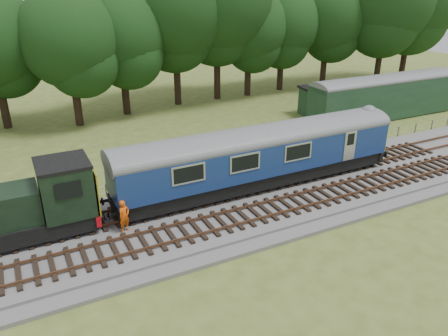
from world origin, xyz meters
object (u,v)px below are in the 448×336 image
dmu_railcar (260,152)px  caravan (398,96)px  shunter_loco (8,212)px  worker (124,216)px  parked_coach (385,94)px

dmu_railcar → caravan: dmu_railcar is taller
shunter_loco → worker: size_ratio=5.15×
worker → caravan: (31.13, 11.36, 0.00)m
dmu_railcar → parked_coach: (18.43, 8.00, -0.36)m
shunter_loco → caravan: bearing=15.2°
worker → caravan: 33.14m
worker → parked_coach: size_ratio=0.11×
parked_coach → caravan: size_ratio=3.15×
dmu_railcar → worker: size_ratio=10.43×
worker → parked_coach: parked_coach is taller
worker → shunter_loco: bearing=135.6°
parked_coach → caravan: bearing=26.0°
dmu_railcar → caravan: bearing=23.8°
dmu_railcar → shunter_loco: bearing=180.0°
worker → caravan: caravan is taller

